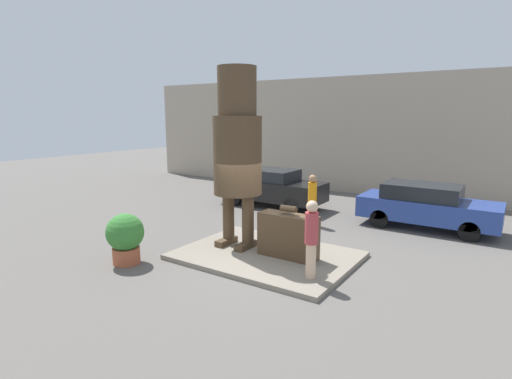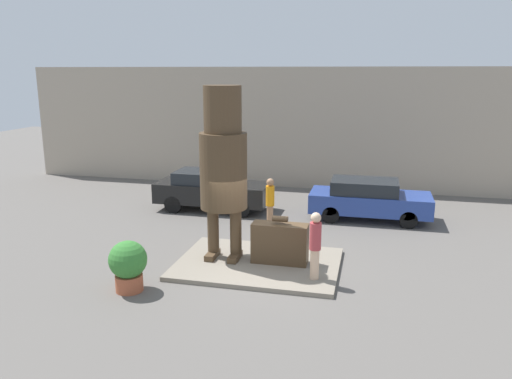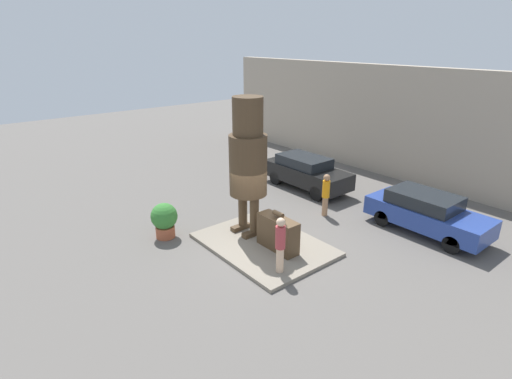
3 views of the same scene
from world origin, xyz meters
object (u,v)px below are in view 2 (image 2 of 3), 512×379
parked_car_black (212,189)px  planter_pot (128,264)px  tourist (315,243)px  worker_hivis (270,201)px  parked_car_blue (369,199)px  giant_suitcase (280,243)px  statue_figure (223,160)px

parked_car_black → planter_pot: bearing=-87.4°
tourist → parked_car_black: size_ratio=0.40×
parked_car_black → worker_hivis: bearing=-31.6°
parked_car_blue → worker_hivis: (-3.35, -1.77, 0.17)m
giant_suitcase → worker_hivis: 3.66m
statue_figure → giant_suitcase: (1.63, -0.03, -2.29)m
giant_suitcase → tourist: size_ratio=0.88×
tourist → parked_car_blue: bearing=78.6°
giant_suitcase → worker_hivis: (-1.02, 3.51, 0.26)m
statue_figure → parked_car_blue: statue_figure is taller
tourist → parked_car_blue: size_ratio=0.41×
tourist → parked_car_black: tourist is taller
giant_suitcase → parked_car_blue: bearing=66.2°
worker_hivis → tourist: bearing=-64.4°
tourist → parked_car_blue: tourist is taller
statue_figure → planter_pot: 3.79m
tourist → parked_car_black: (-4.82, 6.07, -0.27)m
statue_figure → tourist: (2.72, -0.92, -1.89)m
parked_car_black → parked_car_blue: 6.06m
tourist → parked_car_blue: 6.30m
statue_figure → parked_car_blue: bearing=53.0°
parked_car_blue → giant_suitcase: bearing=-113.8°
tourist → parked_car_black: 7.76m
tourist → worker_hivis: bearing=115.6°
planter_pot → worker_hivis: size_ratio=0.74×
planter_pot → tourist: bearing=19.0°
worker_hivis → parked_car_black: bearing=148.4°
parked_car_blue → worker_hivis: bearing=-152.2°
parked_car_blue → statue_figure: bearing=-127.0°
giant_suitcase → parked_car_black: parked_car_black is taller
giant_suitcase → worker_hivis: size_ratio=0.89×
parked_car_black → parked_car_blue: parked_car_black is taller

